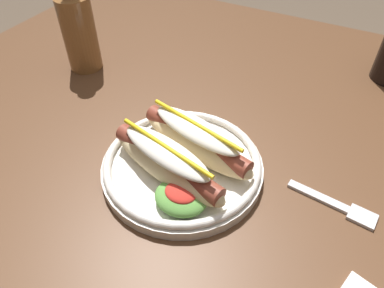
% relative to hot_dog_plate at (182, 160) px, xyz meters
% --- Properties ---
extents(dining_table, '(1.28, 0.87, 0.74)m').
position_rel_hot_dog_plate_xyz_m(dining_table, '(0.05, 0.16, -0.13)').
color(dining_table, '#51331E').
rests_on(dining_table, ground_plane).
extents(hot_dog_plate, '(0.23, 0.23, 0.08)m').
position_rel_hot_dog_plate_xyz_m(hot_dog_plate, '(0.00, 0.00, 0.00)').
color(hot_dog_plate, silver).
rests_on(hot_dog_plate, dining_table).
extents(fork, '(0.12, 0.03, 0.00)m').
position_rel_hot_dog_plate_xyz_m(fork, '(0.22, 0.04, -0.02)').
color(fork, silver).
rests_on(fork, dining_table).
extents(glass_bottle, '(0.07, 0.07, 0.21)m').
position_rel_hot_dog_plate_xyz_m(glass_bottle, '(-0.32, 0.17, 0.05)').
color(glass_bottle, brown).
rests_on(glass_bottle, dining_table).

